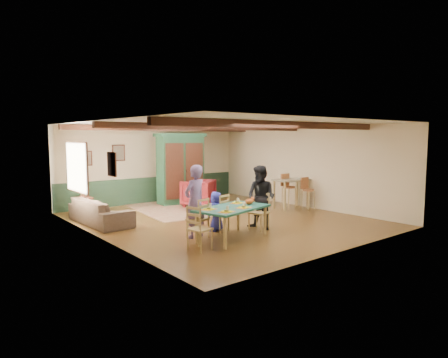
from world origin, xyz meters
TOP-DOWN VIEW (x-y plane):
  - floor at (0.00, 0.00)m, footprint 8.00×8.00m
  - wall_back at (0.00, 4.00)m, footprint 7.00×0.02m
  - wall_left at (-3.50, 0.00)m, footprint 0.02×8.00m
  - wall_right at (3.50, 0.00)m, footprint 0.02×8.00m
  - ceiling at (0.00, 0.00)m, footprint 7.00×8.00m
  - wainscot_back at (0.00, 3.98)m, footprint 6.95×0.03m
  - ceiling_beam_front at (0.00, -2.30)m, footprint 6.95×0.16m
  - ceiling_beam_mid at (0.00, 0.40)m, footprint 6.95×0.16m
  - ceiling_beam_back at (0.00, 3.00)m, footprint 6.95×0.16m
  - window_left at (-3.47, 1.70)m, footprint 0.06×1.60m
  - picture_left_wall at (-3.47, -0.60)m, footprint 0.04×0.42m
  - picture_back_a at (-1.30, 3.97)m, footprint 0.45×0.04m
  - picture_back_b at (-2.40, 3.97)m, footprint 0.38×0.04m
  - dining_table at (-1.17, -1.85)m, footprint 1.95×1.38m
  - dining_chair_far_left at (-1.72, -1.26)m, footprint 0.50×0.52m
  - dining_chair_far_right at (-0.96, -1.07)m, footprint 0.50×0.52m
  - dining_chair_end_left at (-2.27, -2.12)m, footprint 0.52×0.50m
  - dining_chair_end_right at (-0.08, -1.58)m, footprint 0.52×0.50m
  - person_man at (-1.74, -1.18)m, footprint 0.70×0.54m
  - person_woman at (0.02, -1.55)m, footprint 0.78×0.91m
  - person_child at (-0.98, -0.99)m, footprint 0.54×0.42m
  - cat at (-0.63, -1.81)m, footprint 0.38×0.22m
  - place_setting_near_left at (-1.64, -2.22)m, footprint 0.45×0.38m
  - place_setting_near_center at (-1.02, -2.06)m, footprint 0.45×0.38m
  - place_setting_far_left at (-1.76, -1.74)m, footprint 0.45×0.38m
  - place_setting_far_right at (-0.71, -1.48)m, footprint 0.45×0.38m
  - area_rug at (0.15, 2.20)m, footprint 3.35×3.84m
  - armoire at (0.59, 3.10)m, footprint 1.79×0.84m
  - armchair at (0.72, 2.22)m, footprint 1.38×1.38m
  - sofa at (-2.90, 1.62)m, footprint 1.00×2.32m
  - end_table at (-3.04, 2.60)m, footprint 0.51×0.51m
  - table_lamp at (-3.04, 2.60)m, footprint 0.33×0.33m
  - counter_table at (2.87, 0.01)m, footprint 1.22×0.79m
  - bar_stool_left at (2.82, 0.06)m, footprint 0.41×0.45m
  - bar_stool_right at (3.10, -0.53)m, footprint 0.37×0.41m

SIDE VIEW (x-z plane):
  - floor at x=0.00m, z-range 0.00..0.00m
  - area_rug at x=0.15m, z-range 0.00..0.01m
  - end_table at x=-3.04m, z-range 0.00..0.62m
  - sofa at x=-2.90m, z-range 0.00..0.67m
  - dining_table at x=-1.17m, z-range 0.00..0.74m
  - wainscot_back at x=0.00m, z-range 0.00..0.90m
  - armchair at x=0.72m, z-range 0.00..0.91m
  - dining_chair_far_left at x=-1.72m, z-range 0.00..0.93m
  - dining_chair_far_right at x=-0.96m, z-range 0.00..0.93m
  - dining_chair_end_left at x=-2.27m, z-range 0.00..0.93m
  - dining_chair_end_right at x=-0.08m, z-range 0.00..0.93m
  - counter_table at x=2.87m, z-range 0.00..0.96m
  - person_child at x=-0.98m, z-range 0.00..0.99m
  - bar_stool_right at x=3.10m, z-range 0.00..1.04m
  - bar_stool_left at x=2.82m, z-range 0.00..1.13m
  - place_setting_near_left at x=-1.64m, z-range 0.74..0.85m
  - place_setting_near_center at x=-1.02m, z-range 0.74..0.85m
  - place_setting_far_left at x=-1.76m, z-range 0.74..0.85m
  - place_setting_far_right at x=-0.71m, z-range 0.74..0.85m
  - person_woman at x=0.02m, z-range 0.00..1.62m
  - cat at x=-0.63m, z-range 0.74..0.91m
  - person_man at x=-1.74m, z-range 0.00..1.69m
  - table_lamp at x=-3.04m, z-range 0.62..1.18m
  - armoire at x=0.59m, z-range 0.00..2.45m
  - wall_back at x=0.00m, z-range 0.00..2.70m
  - wall_left at x=-3.50m, z-range 0.00..2.70m
  - wall_right at x=3.50m, z-range 0.00..2.70m
  - window_left at x=-3.47m, z-range 0.90..2.20m
  - picture_back_b at x=-2.40m, z-range 1.41..1.89m
  - picture_left_wall at x=-3.47m, z-range 1.49..2.01m
  - picture_back_a at x=-1.30m, z-range 1.52..2.08m
  - ceiling_beam_front at x=0.00m, z-range 2.53..2.69m
  - ceiling_beam_mid at x=0.00m, z-range 2.53..2.69m
  - ceiling_beam_back at x=0.00m, z-range 2.53..2.69m
  - ceiling at x=0.00m, z-range 2.69..2.71m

